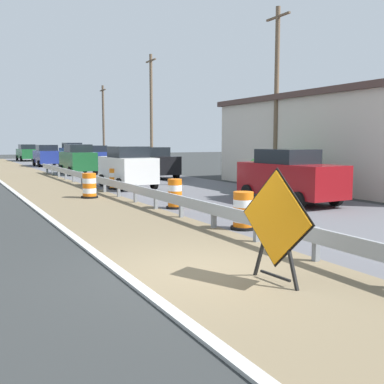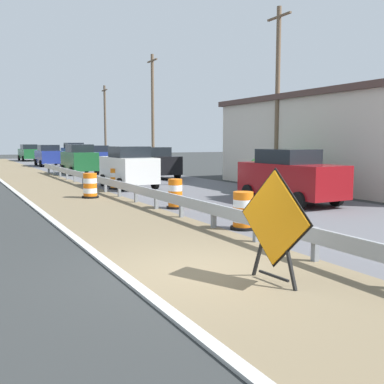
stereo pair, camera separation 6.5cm
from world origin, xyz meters
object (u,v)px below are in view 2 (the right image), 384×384
object	(u,v)px
car_trailing_near_lane	(154,163)
car_distant_b	(79,159)
traffic_barrel_far	(90,187)
utility_pole_mid	(153,111)
car_lead_near_lane	(128,167)
utility_pole_far	(105,123)
car_lead_far_lane	(48,155)
utility_pole_near	(277,96)
traffic_barrel_nearest	(243,212)
traffic_barrel_close	(175,195)
car_trailing_far_lane	(29,153)
warning_sign_diamond	(274,222)
car_distant_c	(290,176)
traffic_barrel_mid	(116,180)
car_mid_far_lane	(97,157)
car_distant_a	(74,153)

from	to	relation	value
car_trailing_near_lane	car_distant_b	xyz separation A→B (m)	(-3.55, 5.71, 0.07)
traffic_barrel_far	utility_pole_mid	world-z (taller)	utility_pole_mid
car_lead_near_lane	utility_pole_far	world-z (taller)	utility_pole_far
car_lead_far_lane	utility_pole_far	bearing A→B (deg)	-64.27
utility_pole_near	traffic_barrel_nearest	bearing A→B (deg)	-132.34
traffic_barrel_close	utility_pole_mid	xyz separation A→B (m)	(7.40, 19.54, 4.30)
car_trailing_far_lane	utility_pole_far	size ratio (longest dim) A/B	0.57
warning_sign_diamond	car_distant_b	distance (m)	27.72
car_distant_c	car_trailing_near_lane	bearing A→B (deg)	178.30
traffic_barrel_nearest	traffic_barrel_mid	world-z (taller)	traffic_barrel_nearest
car_mid_far_lane	traffic_barrel_close	bearing A→B (deg)	-7.96
car_trailing_far_lane	traffic_barrel_mid	bearing A→B (deg)	177.35
traffic_barrel_nearest	utility_pole_mid	xyz separation A→B (m)	(7.45, 23.95, 4.31)
traffic_barrel_mid	car_lead_near_lane	bearing A→B (deg)	22.40
traffic_barrel_far	car_lead_near_lane	size ratio (longest dim) A/B	0.25
utility_pole_mid	car_trailing_near_lane	bearing A→B (deg)	-112.24
car_distant_a	car_distant_c	world-z (taller)	car_distant_a
car_distant_a	car_lead_near_lane	bearing A→B (deg)	-9.27
car_mid_far_lane	car_distant_a	size ratio (longest dim) A/B	1.02
car_mid_far_lane	car_trailing_far_lane	distance (m)	18.70
car_mid_far_lane	car_distant_b	bearing A→B (deg)	-23.41
car_trailing_far_lane	car_lead_near_lane	bearing A→B (deg)	178.55
car_trailing_near_lane	car_lead_near_lane	bearing A→B (deg)	-35.48
car_mid_far_lane	car_trailing_far_lane	size ratio (longest dim) A/B	0.98
traffic_barrel_nearest	car_mid_far_lane	bearing A→B (deg)	81.38
car_lead_far_lane	warning_sign_diamond	bearing A→B (deg)	175.54
car_lead_near_lane	warning_sign_diamond	bearing A→B (deg)	168.49
utility_pole_far	car_trailing_near_lane	bearing A→B (deg)	-98.61
car_lead_far_lane	car_distant_c	size ratio (longest dim) A/B	0.96
car_lead_near_lane	utility_pole_mid	size ratio (longest dim) A/B	0.46
utility_pole_far	car_distant_a	bearing A→B (deg)	158.89
car_lead_near_lane	car_distant_c	bearing A→B (deg)	-157.01
warning_sign_diamond	car_lead_near_lane	xyz separation A→B (m)	(3.34, 16.48, 0.01)
car_mid_far_lane	utility_pole_far	distance (m)	9.64
utility_pole_far	utility_pole_near	bearing A→B (deg)	-90.03
traffic_barrel_nearest	utility_pole_far	distance (m)	39.56
traffic_barrel_close	car_distant_a	world-z (taller)	car_distant_a
warning_sign_diamond	utility_pole_near	world-z (taller)	utility_pole_near
traffic_barrel_close	utility_pole_mid	size ratio (longest dim) A/B	0.12
car_mid_far_lane	car_trailing_near_lane	bearing A→B (deg)	3.11
car_distant_a	traffic_barrel_far	bearing A→B (deg)	-13.73
car_trailing_near_lane	car_distant_c	distance (m)	13.83
traffic_barrel_nearest	car_distant_a	size ratio (longest dim) A/B	0.23
traffic_barrel_nearest	car_distant_c	world-z (taller)	car_distant_c
warning_sign_diamond	utility_pole_mid	world-z (taller)	utility_pole_mid
car_mid_far_lane	warning_sign_diamond	bearing A→B (deg)	-9.20
car_mid_far_lane	car_trailing_far_lane	world-z (taller)	car_mid_far_lane
warning_sign_diamond	car_lead_far_lane	world-z (taller)	car_lead_far_lane
traffic_barrel_close	car_lead_near_lane	xyz separation A→B (m)	(1.04, 7.80, 0.59)
car_lead_far_lane	utility_pole_mid	size ratio (longest dim) A/B	0.49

